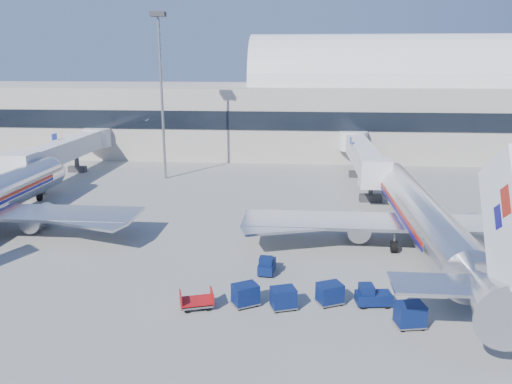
# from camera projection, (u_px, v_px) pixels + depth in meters

# --- Properties ---
(ground) EXTENTS (260.00, 260.00, 0.00)m
(ground) POSITION_uv_depth(u_px,v_px,m) (310.00, 265.00, 40.98)
(ground) COLOR gray
(ground) RESTS_ON ground
(terminal) EXTENTS (170.00, 28.15, 21.00)m
(terminal) POSITION_uv_depth(u_px,v_px,m) (233.00, 109.00, 94.12)
(terminal) COLOR #B2AA9E
(terminal) RESTS_ON ground
(airliner_main) EXTENTS (32.00, 37.26, 12.07)m
(airliner_main) POSITION_uv_depth(u_px,v_px,m) (424.00, 218.00, 43.76)
(airliner_main) COLOR silver
(airliner_main) RESTS_ON ground
(jetbridge_near) EXTENTS (4.40, 27.50, 6.25)m
(jetbridge_near) POSITION_uv_depth(u_px,v_px,m) (361.00, 153.00, 69.05)
(jetbridge_near) COLOR silver
(jetbridge_near) RESTS_ON ground
(jetbridge_mid) EXTENTS (4.40, 27.50, 6.25)m
(jetbridge_mid) POSITION_uv_depth(u_px,v_px,m) (69.00, 149.00, 72.49)
(jetbridge_mid) COLOR silver
(jetbridge_mid) RESTS_ON ground
(mast_west) EXTENTS (2.00, 1.20, 22.60)m
(mast_west) POSITION_uv_depth(u_px,v_px,m) (161.00, 72.00, 67.78)
(mast_west) COLOR slate
(mast_west) RESTS_ON ground
(tug_lead) EXTENTS (2.50, 1.47, 1.55)m
(tug_lead) POSITION_uv_depth(u_px,v_px,m) (372.00, 296.00, 34.09)
(tug_lead) COLOR #091644
(tug_lead) RESTS_ON ground
(tug_right) EXTENTS (2.19, 2.05, 1.31)m
(tug_right) POSITION_uv_depth(u_px,v_px,m) (457.00, 274.00, 37.85)
(tug_right) COLOR #091644
(tug_right) RESTS_ON ground
(tug_left) EXTENTS (1.37, 2.42, 1.51)m
(tug_left) POSITION_uv_depth(u_px,v_px,m) (267.00, 265.00, 39.29)
(tug_left) COLOR #091644
(tug_left) RESTS_ON ground
(cart_train_a) EXTENTS (2.10, 1.90, 1.51)m
(cart_train_a) POSITION_uv_depth(u_px,v_px,m) (330.00, 293.00, 34.26)
(cart_train_a) COLOR #091644
(cart_train_a) RESTS_ON ground
(cart_train_b) EXTENTS (2.03, 1.78, 1.50)m
(cart_train_b) POSITION_uv_depth(u_px,v_px,m) (283.00, 298.00, 33.62)
(cart_train_b) COLOR #091644
(cart_train_b) RESTS_ON ground
(cart_train_c) EXTENTS (2.17, 2.02, 1.53)m
(cart_train_c) POSITION_uv_depth(u_px,v_px,m) (245.00, 294.00, 34.06)
(cart_train_c) COLOR #091644
(cart_train_c) RESTS_ON ground
(cart_solo_near) EXTENTS (2.03, 1.70, 1.58)m
(cart_solo_near) POSITION_uv_depth(u_px,v_px,m) (410.00, 315.00, 31.28)
(cart_solo_near) COLOR #091644
(cart_solo_near) RESTS_ON ground
(cart_open_red) EXTENTS (2.58, 2.15, 0.59)m
(cart_open_red) POSITION_uv_depth(u_px,v_px,m) (197.00, 302.00, 33.80)
(cart_open_red) COLOR slate
(cart_open_red) RESTS_ON ground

